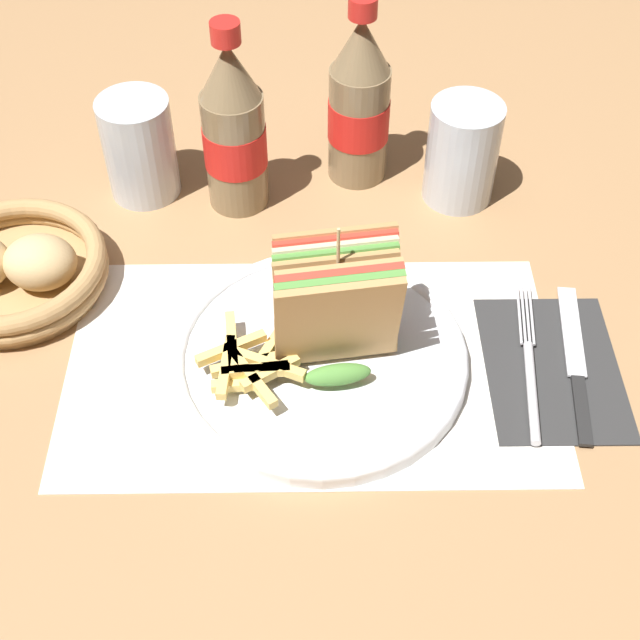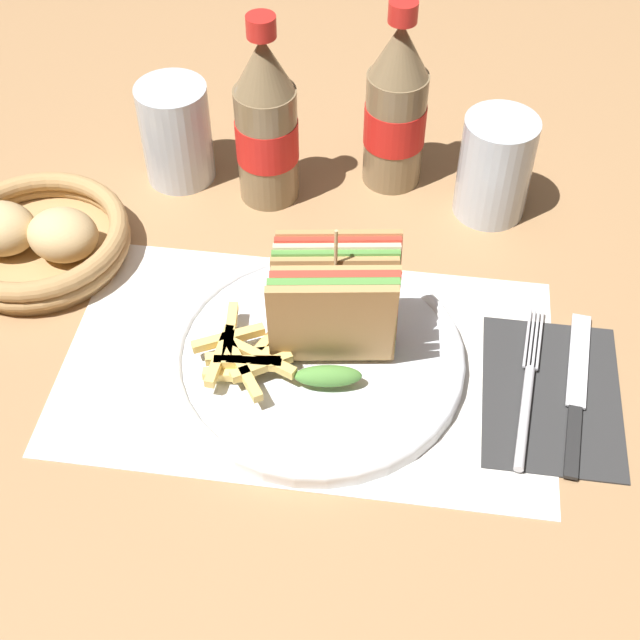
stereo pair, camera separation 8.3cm
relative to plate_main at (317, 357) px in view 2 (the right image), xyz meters
name	(u,v)px [view 2 (the right image)]	position (x,y,z in m)	size (l,w,h in m)	color
ground_plane	(332,372)	(0.02, -0.01, -0.01)	(4.00, 4.00, 0.00)	#9E754C
placemat	(308,364)	(-0.01, 0.00, -0.01)	(0.46, 0.28, 0.00)	silver
plate_main	(317,357)	(0.00, 0.00, 0.00)	(0.28, 0.28, 0.02)	white
club_sandwich	(334,308)	(0.01, 0.01, 0.06)	(0.12, 0.11, 0.15)	tan
fries_pile	(244,355)	(-0.06, -0.02, 0.02)	(0.10, 0.11, 0.02)	#E5C166
napkin	(551,391)	(0.22, 0.00, -0.01)	(0.13, 0.18, 0.00)	#2D2D2D
fork	(527,399)	(0.19, -0.02, 0.00)	(0.03, 0.19, 0.01)	silver
knife	(576,393)	(0.24, -0.01, 0.00)	(0.04, 0.19, 0.00)	black
coke_bottle_near	(266,124)	(-0.09, 0.24, 0.08)	(0.07, 0.07, 0.22)	#7A6647
coke_bottle_far	(396,109)	(0.05, 0.29, 0.08)	(0.07, 0.07, 0.22)	#7A6647
glass_near	(494,173)	(0.16, 0.25, 0.04)	(0.08, 0.08, 0.12)	silver
glass_far	(176,133)	(-0.20, 0.26, 0.05)	(0.08, 0.08, 0.12)	silver
bread_basket	(37,239)	(-0.31, 0.11, 0.02)	(0.19, 0.19, 0.07)	#AD8451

